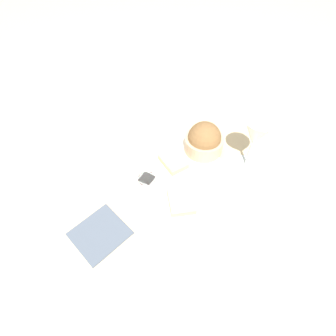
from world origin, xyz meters
TOP-DOWN VIEW (x-y plane):
  - ground_plane at (0.00, 0.00)m, footprint 4.00×4.00m
  - dinner_plate at (0.00, 0.00)m, footprint 0.34×0.34m
  - salad_bowl at (-0.01, 0.14)m, footprint 0.12×0.12m
  - sauce_ramekin at (-0.00, -0.07)m, footprint 0.06×0.06m
  - cheese_toast_near at (0.10, -0.03)m, footprint 0.10×0.10m
  - cheese_toast_far at (-0.02, 0.03)m, footprint 0.09×0.07m
  - wine_glass at (0.11, 0.22)m, footprint 0.08×0.08m
  - napkin at (0.05, -0.25)m, footprint 0.14×0.14m

SIDE VIEW (x-z plane):
  - ground_plane at x=0.00m, z-range 0.00..0.00m
  - napkin at x=0.05m, z-range 0.00..0.01m
  - dinner_plate at x=0.00m, z-range 0.00..0.01m
  - cheese_toast_near at x=0.10m, z-range 0.01..0.04m
  - cheese_toast_far at x=-0.02m, z-range 0.01..0.04m
  - sauce_ramekin at x=0.00m, z-range 0.02..0.04m
  - salad_bowl at x=-0.01m, z-range 0.00..0.10m
  - wine_glass at x=0.11m, z-range 0.04..0.21m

